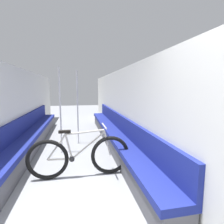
{
  "coord_description": "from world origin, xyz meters",
  "views": [
    {
      "loc": [
        0.11,
        -1.04,
        1.56
      ],
      "look_at": [
        1.04,
        3.54,
        0.92
      ],
      "focal_mm": 28.0,
      "sensor_mm": 36.0,
      "label": 1
    }
  ],
  "objects_px": {
    "grab_pole_near": "(78,108)",
    "bench_seat_row_left": "(29,140)",
    "bench_seat_row_right": "(114,135)",
    "grab_pole_far": "(60,112)",
    "bicycle": "(80,156)"
  },
  "relations": [
    {
      "from": "grab_pole_near",
      "to": "bench_seat_row_left",
      "type": "bearing_deg",
      "value": -162.45
    },
    {
      "from": "bench_seat_row_left",
      "to": "bench_seat_row_right",
      "type": "height_order",
      "value": "same"
    },
    {
      "from": "bench_seat_row_left",
      "to": "grab_pole_far",
      "type": "relative_size",
      "value": 3.11
    },
    {
      "from": "grab_pole_near",
      "to": "grab_pole_far",
      "type": "height_order",
      "value": "same"
    },
    {
      "from": "bench_seat_row_left",
      "to": "grab_pole_far",
      "type": "bearing_deg",
      "value": -17.35
    },
    {
      "from": "bench_seat_row_right",
      "to": "grab_pole_far",
      "type": "height_order",
      "value": "grab_pole_far"
    },
    {
      "from": "grab_pole_near",
      "to": "grab_pole_far",
      "type": "relative_size",
      "value": 1.0
    },
    {
      "from": "bench_seat_row_left",
      "to": "grab_pole_near",
      "type": "height_order",
      "value": "grab_pole_near"
    },
    {
      "from": "bench_seat_row_left",
      "to": "bicycle",
      "type": "height_order",
      "value": "bicycle"
    },
    {
      "from": "bench_seat_row_right",
      "to": "grab_pole_near",
      "type": "distance_m",
      "value": 1.26
    },
    {
      "from": "bench_seat_row_right",
      "to": "bicycle",
      "type": "relative_size",
      "value": 3.55
    },
    {
      "from": "bicycle",
      "to": "grab_pole_far",
      "type": "xyz_separation_m",
      "value": [
        -0.42,
        1.3,
        0.63
      ]
    },
    {
      "from": "bicycle",
      "to": "grab_pole_near",
      "type": "distance_m",
      "value": 2.04
    },
    {
      "from": "grab_pole_near",
      "to": "bench_seat_row_right",
      "type": "bearing_deg",
      "value": -21.78
    },
    {
      "from": "bicycle",
      "to": "grab_pole_far",
      "type": "distance_m",
      "value": 1.5
    }
  ]
}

